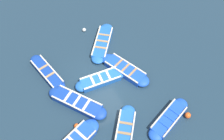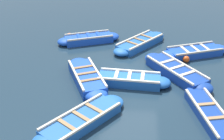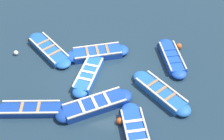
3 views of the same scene
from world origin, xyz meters
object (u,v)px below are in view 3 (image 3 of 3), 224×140
at_px(boat_outer_right, 172,58).
at_px(boat_near_quay, 161,92).
at_px(boat_end_of_row, 97,53).
at_px(boat_bow_out, 89,75).
at_px(buoy_orange_near, 179,46).
at_px(buoy_white_drifting, 120,121).
at_px(buoy_yellow_far, 16,53).
at_px(boat_centre, 31,109).
at_px(boat_alongside, 95,105).
at_px(boat_far_corner, 136,133).
at_px(boat_tucked, 49,50).

bearing_deg(boat_outer_right, boat_near_quay, -6.49).
bearing_deg(boat_end_of_row, boat_bow_out, -0.59).
height_order(boat_end_of_row, buoy_orange_near, boat_end_of_row).
bearing_deg(buoy_orange_near, buoy_white_drifting, -20.65).
relative_size(boat_end_of_row, buoy_orange_near, 10.48).
bearing_deg(buoy_yellow_far, boat_end_of_row, 101.64).
xyz_separation_m(boat_end_of_row, buoy_yellow_far, (0.92, -4.49, -0.06)).
bearing_deg(boat_centre, buoy_white_drifting, 94.11).
bearing_deg(boat_centre, boat_bow_out, 143.93).
bearing_deg(boat_alongside, boat_end_of_row, -166.97).
relative_size(boat_far_corner, buoy_yellow_far, 13.40).
xyz_separation_m(boat_outer_right, buoy_white_drifting, (4.76, -1.91, -0.03)).
height_order(boat_far_corner, buoy_orange_near, boat_far_corner).
relative_size(boat_tucked, boat_far_corner, 1.00).
relative_size(boat_tucked, boat_near_quay, 1.03).
distance_m(boat_bow_out, buoy_white_drifting, 3.30).
bearing_deg(boat_centre, buoy_orange_near, 133.80).
bearing_deg(boat_bow_out, boat_alongside, 24.17).
distance_m(boat_far_corner, boat_end_of_row, 5.56).
bearing_deg(boat_centre, boat_tucked, -170.35).
xyz_separation_m(boat_outer_right, buoy_orange_near, (-1.09, 0.29, -0.01)).
relative_size(boat_centre, boat_near_quay, 1.06).
bearing_deg(buoy_white_drifting, buoy_yellow_far, -116.12).
bearing_deg(boat_far_corner, boat_centre, -92.11).
height_order(boat_far_corner, boat_outer_right, boat_outer_right).
height_order(boat_alongside, boat_end_of_row, boat_alongside).
xyz_separation_m(boat_centre, buoy_yellow_far, (-3.57, -2.45, -0.02)).
distance_m(boat_end_of_row, buoy_orange_near, 4.68).
xyz_separation_m(boat_centre, buoy_white_drifting, (-0.30, 4.21, -0.00)).
bearing_deg(boat_near_quay, boat_tucked, -105.35).
bearing_deg(boat_tucked, boat_near_quay, 74.65).
bearing_deg(buoy_orange_near, boat_far_corner, -12.24).
xyz_separation_m(boat_centre, boat_bow_out, (-2.78, 2.02, 0.03)).
bearing_deg(boat_bow_out, buoy_yellow_far, -100.00).
bearing_deg(boat_far_corner, boat_end_of_row, -147.32).
relative_size(boat_centre, buoy_orange_near, 10.39).
distance_m(boat_alongside, boat_bow_out, 2.09).
xyz_separation_m(boat_tucked, boat_bow_out, (1.43, 2.74, 0.02)).
bearing_deg(buoy_yellow_far, boat_tucked, 110.24).
relative_size(boat_tucked, boat_outer_right, 1.05).
height_order(boat_end_of_row, buoy_white_drifting, boat_end_of_row).
bearing_deg(buoy_yellow_far, boat_centre, 34.45).
height_order(boat_bow_out, boat_far_corner, boat_bow_out).
distance_m(boat_alongside, boat_far_corner, 2.41).
xyz_separation_m(boat_end_of_row, buoy_orange_near, (-1.66, 4.37, -0.02)).
bearing_deg(boat_alongside, buoy_orange_near, 146.17).
height_order(boat_bow_out, boat_end_of_row, boat_end_of_row).
bearing_deg(boat_tucked, buoy_yellow_far, -69.76).
xyz_separation_m(boat_near_quay, buoy_yellow_far, (-1.16, -8.27, -0.05)).
distance_m(buoy_orange_near, buoy_yellow_far, 9.23).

